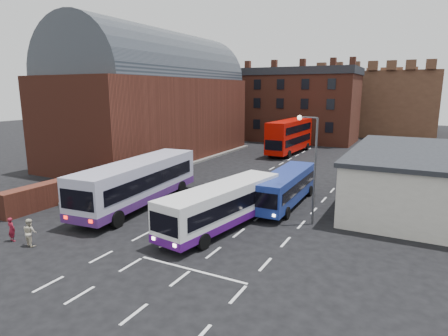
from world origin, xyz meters
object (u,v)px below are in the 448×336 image
at_px(bus_white_outbound, 138,180).
at_px(bus_blue, 286,186).
at_px(bus_red_double, 290,136).
at_px(bus_white_inbound, 223,203).
at_px(street_lamp, 312,160).
at_px(pedestrian_red, 11,229).
at_px(pedestrian_beige, 30,232).

distance_m(bus_white_outbound, bus_blue, 11.14).
bearing_deg(bus_red_double, bus_white_inbound, 101.94).
xyz_separation_m(bus_white_outbound, bus_blue, (9.80, 5.28, -0.50)).
relative_size(bus_red_double, street_lamp, 1.64).
bearing_deg(pedestrian_red, bus_white_outbound, -101.48).
distance_m(street_lamp, pedestrian_beige, 17.25).
height_order(bus_blue, pedestrian_beige, bus_blue).
bearing_deg(bus_blue, bus_red_double, -73.66).
relative_size(bus_white_outbound, bus_red_double, 1.10).
bearing_deg(bus_blue, street_lamp, 129.45).
bearing_deg(bus_red_double, bus_white_outbound, 86.63).
relative_size(bus_red_double, pedestrian_red, 8.04).
xyz_separation_m(bus_white_outbound, pedestrian_red, (-2.04, -8.78, -1.30)).
height_order(bus_white_outbound, bus_blue, bus_white_outbound).
xyz_separation_m(bus_white_outbound, bus_red_double, (2.69, 28.22, 0.42)).
height_order(pedestrian_red, pedestrian_beige, pedestrian_beige).
bearing_deg(bus_blue, bus_white_outbound, 27.44).
xyz_separation_m(bus_white_outbound, pedestrian_beige, (-0.50, -8.70, -1.22)).
distance_m(street_lamp, pedestrian_red, 18.50).
height_order(bus_blue, bus_red_double, bus_red_double).
relative_size(street_lamp, pedestrian_beige, 4.44).
bearing_deg(bus_white_outbound, bus_blue, 23.02).
relative_size(bus_white_outbound, pedestrian_red, 8.86).
height_order(bus_white_inbound, street_lamp, street_lamp).
bearing_deg(bus_red_double, bus_blue, 109.29).
relative_size(bus_red_double, pedestrian_beige, 7.27).
xyz_separation_m(street_lamp, pedestrian_beige, (-12.97, -10.83, -3.46)).
distance_m(bus_white_outbound, pedestrian_beige, 8.80).
bearing_deg(street_lamp, bus_white_outbound, -170.30).
height_order(bus_red_double, pedestrian_beige, bus_red_double).
relative_size(bus_white_outbound, bus_white_inbound, 1.22).
bearing_deg(bus_blue, pedestrian_red, 49.04).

